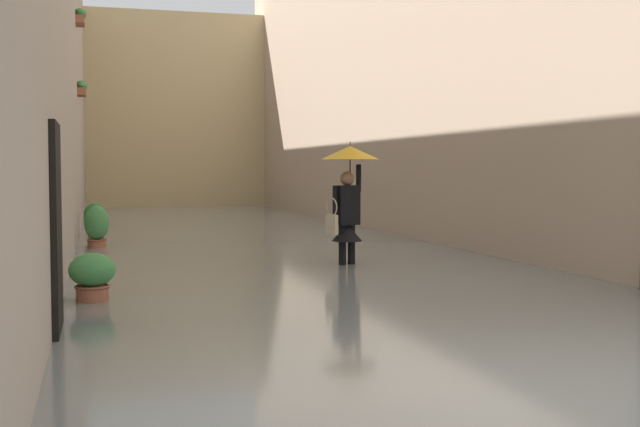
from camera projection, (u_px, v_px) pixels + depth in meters
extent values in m
plane|color=#605B56|center=(236.00, 243.00, 19.12)|extent=(70.45, 70.45, 0.00)
cube|color=slate|center=(236.00, 238.00, 19.11)|extent=(7.97, 34.18, 0.21)
cube|color=tan|center=(414.00, 34.00, 20.03)|extent=(1.80, 32.18, 10.22)
cube|color=#A89989|center=(33.00, 62.00, 17.69)|extent=(1.80, 32.18, 8.20)
cube|color=black|center=(55.00, 238.00, 7.69)|extent=(0.08, 1.10, 2.20)
cube|color=#9E563D|center=(82.00, 92.00, 19.45)|extent=(0.20, 0.70, 0.18)
ellipsoid|color=#428947|center=(82.00, 86.00, 19.44)|extent=(0.28, 0.76, 0.24)
cube|color=#9E563D|center=(80.00, 21.00, 18.86)|extent=(0.20, 0.70, 0.18)
ellipsoid|color=#387F3D|center=(80.00, 14.00, 18.85)|extent=(0.28, 0.76, 0.24)
cube|color=tan|center=(175.00, 114.00, 33.31)|extent=(10.77, 1.80, 8.06)
cube|color=black|center=(342.00, 275.00, 13.02)|extent=(0.18, 0.26, 0.10)
cylinder|color=black|center=(342.00, 248.00, 13.00)|extent=(0.15, 0.15, 0.75)
cube|color=black|center=(351.00, 274.00, 13.12)|extent=(0.18, 0.26, 0.10)
cylinder|color=black|center=(351.00, 248.00, 13.09)|extent=(0.15, 0.15, 0.75)
cube|color=black|center=(347.00, 205.00, 13.01)|extent=(0.43, 0.33, 0.64)
cone|color=black|center=(347.00, 232.00, 13.03)|extent=(0.63, 0.63, 0.28)
sphere|color=#8C664C|center=(347.00, 179.00, 12.98)|extent=(0.23, 0.23, 0.23)
cylinder|color=black|center=(359.00, 178.00, 13.11)|extent=(0.11, 0.11, 0.44)
cylinder|color=black|center=(335.00, 201.00, 12.88)|extent=(0.11, 0.11, 0.48)
cylinder|color=black|center=(350.00, 169.00, 13.01)|extent=(0.02, 0.02, 0.52)
cone|color=gold|center=(350.00, 153.00, 12.99)|extent=(0.96, 0.96, 0.22)
cylinder|color=black|center=(350.00, 144.00, 12.99)|extent=(0.01, 0.01, 0.08)
cube|color=beige|center=(332.00, 225.00, 12.84)|extent=(0.14, 0.28, 0.32)
torus|color=beige|center=(332.00, 207.00, 12.82)|extent=(0.11, 0.29, 0.30)
cylinder|color=brown|center=(95.00, 236.00, 18.67)|extent=(0.31, 0.31, 0.39)
torus|color=brown|center=(95.00, 228.00, 18.66)|extent=(0.35, 0.35, 0.04)
ellipsoid|color=#2D7033|center=(95.00, 215.00, 18.65)|extent=(0.50, 0.50, 0.58)
cylinder|color=#9E563D|center=(93.00, 303.00, 9.46)|extent=(0.37, 0.37, 0.38)
torus|color=brown|center=(92.00, 287.00, 9.45)|extent=(0.41, 0.41, 0.04)
ellipsoid|color=#428947|center=(92.00, 270.00, 9.44)|extent=(0.54, 0.54, 0.40)
cylinder|color=#9E563D|center=(97.00, 249.00, 15.91)|extent=(0.35, 0.35, 0.36)
torus|color=brown|center=(97.00, 240.00, 15.90)|extent=(0.39, 0.39, 0.04)
ellipsoid|color=#428947|center=(97.00, 223.00, 15.88)|extent=(0.48, 0.48, 0.68)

